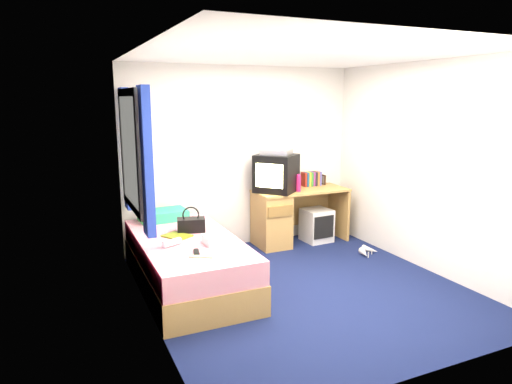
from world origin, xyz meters
name	(u,v)px	position (x,y,z in m)	size (l,w,h in m)	color
ground	(304,288)	(0.00, 0.00, 0.00)	(3.40, 3.40, 0.00)	#0C1438
room_shell	(307,152)	(0.00, 0.00, 1.45)	(3.40, 3.40, 3.40)	white
bed	(188,262)	(-1.10, 0.56, 0.27)	(1.01, 2.00, 0.54)	tan
pillow	(163,215)	(-1.16, 1.38, 0.60)	(0.55, 0.35, 0.12)	teal
desk	(282,215)	(0.49, 1.44, 0.41)	(1.30, 0.55, 0.75)	tan
storage_cube	(316,225)	(0.99, 1.36, 0.23)	(0.37, 0.37, 0.46)	silver
crt_tv	(276,173)	(0.39, 1.44, 1.00)	(0.68, 0.68, 0.50)	black
vcr	(277,152)	(0.39, 1.44, 1.29)	(0.38, 0.27, 0.07)	#ABABAD
book_row	(311,179)	(1.03, 1.60, 0.85)	(0.27, 0.13, 0.20)	maroon
picture_frame	(323,179)	(1.25, 1.63, 0.82)	(0.02, 0.12, 0.14)	#321C10
pink_water_bottle	(298,184)	(0.67, 1.32, 0.85)	(0.07, 0.07, 0.21)	#C71C59
aerosol_can	(293,184)	(0.65, 1.44, 0.83)	(0.05, 0.05, 0.17)	silver
handbag	(191,224)	(-0.99, 0.77, 0.62)	(0.33, 0.24, 0.28)	black
towel	(218,239)	(-0.86, 0.26, 0.58)	(0.27, 0.22, 0.09)	white
magazine	(177,236)	(-1.18, 0.65, 0.55)	(0.21, 0.28, 0.01)	#C2E419
water_bottle	(172,242)	(-1.31, 0.37, 0.58)	(0.07, 0.07, 0.20)	white
colour_swatch_fan	(201,256)	(-1.14, -0.06, 0.55)	(0.22, 0.06, 0.01)	yellow
remote_control	(196,252)	(-1.15, 0.06, 0.55)	(0.05, 0.16, 0.02)	black
window_assembly	(134,154)	(-1.55, 0.90, 1.42)	(0.11, 1.42, 1.40)	silver
white_heels	(367,252)	(1.29, 0.59, 0.04)	(0.32, 0.31, 0.09)	beige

